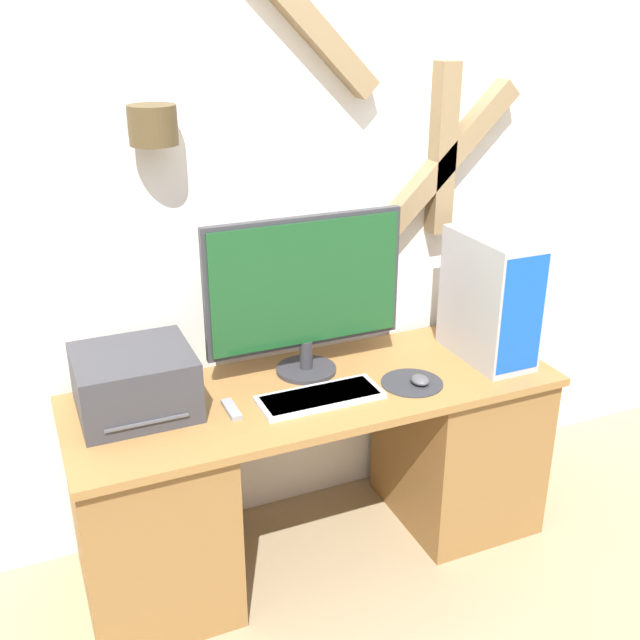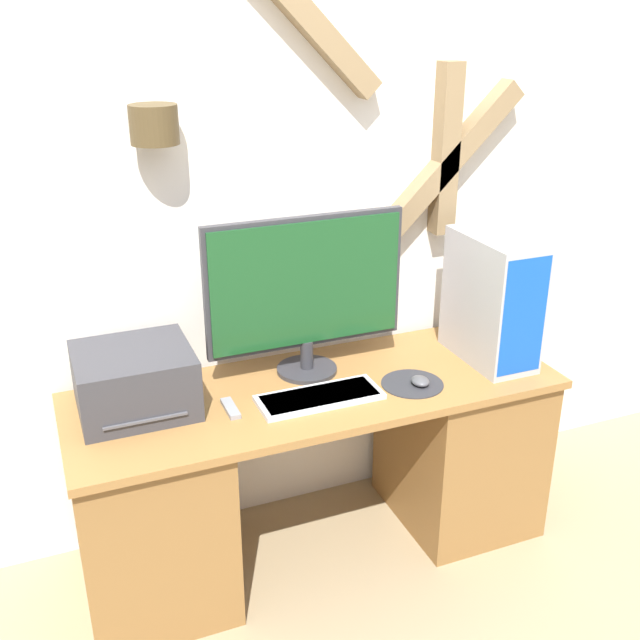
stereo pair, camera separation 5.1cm
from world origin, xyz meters
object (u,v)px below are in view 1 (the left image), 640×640
Objects in this scene: monitor at (305,289)px; keyboard at (320,397)px; remote_control at (231,409)px; mouse at (420,380)px; printer at (135,382)px; computer_tower at (491,298)px.

monitor is 1.70× the size of keyboard.
monitor is 0.50m from remote_control.
remote_control is at bearing 171.79° from keyboard.
monitor reaches higher than mouse.
computer_tower is at bearing -4.90° from printer.
computer_tower is (0.35, 0.11, 0.22)m from mouse.
keyboard is at bearing -174.89° from computer_tower.
monitor is 5.56× the size of remote_control.
printer is at bearing 163.30° from keyboard.
mouse is 0.20× the size of printer.
computer_tower reaches higher than printer.
remote_control is (-0.34, -0.18, -0.32)m from monitor.
monitor is 0.39m from keyboard.
computer_tower reaches higher than keyboard.
remote_control is (0.29, -0.13, -0.10)m from printer.
mouse is 0.16× the size of computer_tower.
printer is at bearing -176.12° from monitor.
monitor reaches higher than remote_control.
printer is at bearing 167.15° from mouse.
keyboard is 0.31m from remote_control.
monitor is at bearing 3.88° from printer.
mouse is at bearing -6.46° from keyboard.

